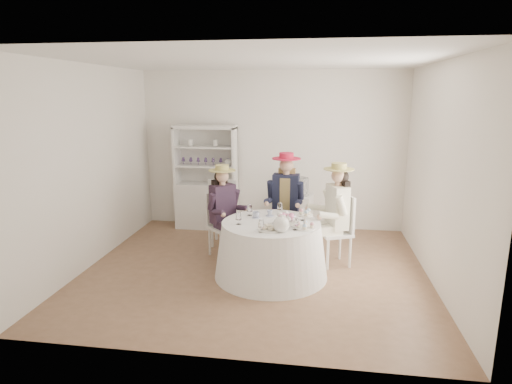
# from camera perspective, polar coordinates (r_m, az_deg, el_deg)

# --- Properties ---
(ground) EXTENTS (4.50, 4.50, 0.00)m
(ground) POSITION_cam_1_polar(r_m,az_deg,el_deg) (5.84, -0.14, -10.32)
(ground) COLOR brown
(ground) RESTS_ON ground
(ceiling) EXTENTS (4.50, 4.50, 0.00)m
(ceiling) POSITION_cam_1_polar(r_m,az_deg,el_deg) (5.38, -0.16, 17.15)
(ceiling) COLOR white
(ceiling) RESTS_ON wall_back
(wall_back) EXTENTS (4.50, 0.00, 4.50)m
(wall_back) POSITION_cam_1_polar(r_m,az_deg,el_deg) (7.41, 2.14, 5.52)
(wall_back) COLOR white
(wall_back) RESTS_ON ground
(wall_front) EXTENTS (4.50, 0.00, 4.50)m
(wall_front) POSITION_cam_1_polar(r_m,az_deg,el_deg) (3.53, -4.95, -2.81)
(wall_front) COLOR white
(wall_front) RESTS_ON ground
(wall_left) EXTENTS (0.00, 4.50, 4.50)m
(wall_left) POSITION_cam_1_polar(r_m,az_deg,el_deg) (6.19, -21.26, 3.18)
(wall_left) COLOR white
(wall_left) RESTS_ON ground
(wall_right) EXTENTS (0.00, 4.50, 4.50)m
(wall_right) POSITION_cam_1_polar(r_m,az_deg,el_deg) (5.58, 23.35, 2.02)
(wall_right) COLOR white
(wall_right) RESTS_ON ground
(tea_table) EXTENTS (1.45, 1.45, 0.72)m
(tea_table) POSITION_cam_1_polar(r_m,az_deg,el_deg) (5.54, 2.00, -7.64)
(tea_table) COLOR white
(tea_table) RESTS_ON ground
(hutch) EXTENTS (1.20, 0.75, 1.79)m
(hutch) POSITION_cam_1_polar(r_m,az_deg,el_deg) (7.51, -6.57, 0.01)
(hutch) COLOR silver
(hutch) RESTS_ON ground
(side_table) EXTENTS (0.47, 0.47, 0.63)m
(side_table) POSITION_cam_1_polar(r_m,az_deg,el_deg) (7.34, 5.77, -2.85)
(side_table) COLOR silver
(side_table) RESTS_ON ground
(hatbox) EXTENTS (0.32, 0.32, 0.30)m
(hatbox) POSITION_cam_1_polar(r_m,az_deg,el_deg) (7.22, 5.86, 0.71)
(hatbox) COLOR black
(hatbox) RESTS_ON side_table
(guest_left) EXTENTS (0.57, 0.57, 1.34)m
(guest_left) POSITION_cam_1_polar(r_m,az_deg,el_deg) (6.10, -4.34, -1.83)
(guest_left) COLOR silver
(guest_left) RESTS_ON ground
(guest_mid) EXTENTS (0.54, 0.56, 1.48)m
(guest_mid) POSITION_cam_1_polar(r_m,az_deg,el_deg) (6.30, 3.96, -0.58)
(guest_mid) COLOR silver
(guest_mid) RESTS_ON ground
(guest_right) EXTENTS (0.59, 0.54, 1.42)m
(guest_right) POSITION_cam_1_polar(r_m,az_deg,el_deg) (5.85, 10.55, -2.19)
(guest_right) COLOR silver
(guest_right) RESTS_ON ground
(spare_chair) EXTENTS (0.46, 0.46, 1.07)m
(spare_chair) POSITION_cam_1_polar(r_m,az_deg,el_deg) (6.57, -4.27, -2.39)
(spare_chair) COLOR silver
(spare_chair) RESTS_ON ground
(teacup_a) EXTENTS (0.10, 0.10, 0.07)m
(teacup_a) POSITION_cam_1_polar(r_m,az_deg,el_deg) (5.60, 0.01, -3.13)
(teacup_a) COLOR white
(teacup_a) RESTS_ON tea_table
(teacup_b) EXTENTS (0.10, 0.10, 0.07)m
(teacup_b) POSITION_cam_1_polar(r_m,az_deg,el_deg) (5.69, 1.86, -2.88)
(teacup_b) COLOR white
(teacup_b) RESTS_ON tea_table
(teacup_c) EXTENTS (0.12, 0.12, 0.07)m
(teacup_c) POSITION_cam_1_polar(r_m,az_deg,el_deg) (5.48, 4.86, -3.54)
(teacup_c) COLOR white
(teacup_c) RESTS_ON tea_table
(flower_bowl) EXTENTS (0.31, 0.31, 0.06)m
(flower_bowl) POSITION_cam_1_polar(r_m,az_deg,el_deg) (5.31, 4.25, -4.12)
(flower_bowl) COLOR white
(flower_bowl) RESTS_ON tea_table
(flower_arrangement) EXTENTS (0.19, 0.20, 0.07)m
(flower_arrangement) POSITION_cam_1_polar(r_m,az_deg,el_deg) (5.33, 4.02, -3.36)
(flower_arrangement) COLOR #D36997
(flower_arrangement) RESTS_ON tea_table
(table_teapot) EXTENTS (0.28, 0.20, 0.21)m
(table_teapot) POSITION_cam_1_polar(r_m,az_deg,el_deg) (5.05, 3.43, -4.34)
(table_teapot) COLOR white
(table_teapot) RESTS_ON tea_table
(sandwich_plate) EXTENTS (0.28, 0.28, 0.06)m
(sandwich_plate) POSITION_cam_1_polar(r_m,az_deg,el_deg) (5.12, 1.75, -4.92)
(sandwich_plate) COLOR white
(sandwich_plate) RESTS_ON tea_table
(cupcake_stand) EXTENTS (0.25, 0.25, 0.23)m
(cupcake_stand) POSITION_cam_1_polar(r_m,az_deg,el_deg) (5.19, 6.56, -3.94)
(cupcake_stand) COLOR white
(cupcake_stand) RESTS_ON tea_table
(stemware_set) EXTENTS (0.86, 0.90, 0.15)m
(stemware_set) POSITION_cam_1_polar(r_m,az_deg,el_deg) (5.41, 2.04, -3.29)
(stemware_set) COLOR white
(stemware_set) RESTS_ON tea_table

